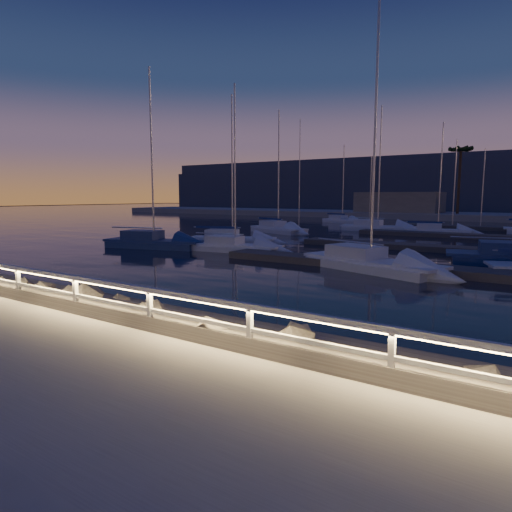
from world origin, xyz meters
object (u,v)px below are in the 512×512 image
(sailboat_i, at_px, (277,228))
(sailboat_n, at_px, (376,227))
(sailboat_m, at_px, (341,220))
(sailboat_f, at_px, (367,261))
(sailboat_e, at_px, (230,239))
(sailboat_j, at_px, (436,230))
(sailboat_a, at_px, (152,242))
(sailboat_b, at_px, (233,246))
(guard_rail, at_px, (210,310))

(sailboat_i, relative_size, sailboat_n, 0.93)
(sailboat_m, relative_size, sailboat_n, 0.81)
(sailboat_f, distance_m, sailboat_m, 42.28)
(sailboat_e, bearing_deg, sailboat_j, 38.72)
(sailboat_m, bearing_deg, sailboat_f, -46.05)
(sailboat_j, bearing_deg, sailboat_n, 161.67)
(sailboat_a, xyz_separation_m, sailboat_e, (3.31, 5.44, -0.03))
(sailboat_n, bearing_deg, sailboat_j, -9.30)
(sailboat_b, distance_m, sailboat_e, 5.01)
(guard_rail, relative_size, sailboat_i, 3.46)
(sailboat_e, height_order, sailboat_i, sailboat_i)
(guard_rail, height_order, sailboat_n, sailboat_n)
(sailboat_a, xyz_separation_m, sailboat_i, (0.52, 17.31, -0.01))
(sailboat_i, relative_size, sailboat_m, 1.15)
(guard_rail, distance_m, sailboat_m, 57.35)
(guard_rail, height_order, sailboat_f, sailboat_f)
(sailboat_b, relative_size, sailboat_j, 1.02)
(sailboat_a, height_order, sailboat_j, sailboat_a)
(sailboat_e, xyz_separation_m, sailboat_i, (-2.79, 11.86, 0.02))
(sailboat_b, distance_m, sailboat_i, 16.83)
(sailboat_f, xyz_separation_m, sailboat_i, (-16.66, 18.18, 0.01))
(sailboat_e, bearing_deg, sailboat_a, -141.84)
(sailboat_a, height_order, sailboat_e, sailboat_a)
(sailboat_f, relative_size, sailboat_i, 1.06)
(sailboat_i, relative_size, sailboat_j, 1.13)
(sailboat_b, bearing_deg, sailboat_a, -175.06)
(sailboat_a, distance_m, sailboat_i, 17.31)
(guard_rail, relative_size, sailboat_n, 3.24)
(sailboat_e, bearing_deg, sailboat_f, -45.02)
(sailboat_m, bearing_deg, sailboat_e, -63.88)
(sailboat_e, relative_size, sailboat_j, 1.05)
(sailboat_j, bearing_deg, sailboat_a, -134.12)
(sailboat_a, xyz_separation_m, sailboat_j, (14.91, 24.94, -0.07))
(guard_rail, distance_m, sailboat_b, 22.01)
(sailboat_f, distance_m, sailboat_n, 27.83)
(sailboat_f, xyz_separation_m, sailboat_n, (-8.82, 26.39, 0.00))
(sailboat_a, xyz_separation_m, sailboat_n, (8.36, 25.52, -0.02))
(sailboat_i, distance_m, sailboat_n, 11.35)
(sailboat_a, bearing_deg, sailboat_m, 76.69)
(guard_rail, bearing_deg, sailboat_a, 139.70)
(sailboat_j, bearing_deg, guard_rail, -97.23)
(sailboat_f, bearing_deg, sailboat_b, -174.33)
(sailboat_n, bearing_deg, sailboat_e, -108.36)
(guard_rail, height_order, sailboat_e, sailboat_e)
(sailboat_b, bearing_deg, sailboat_f, -21.54)
(sailboat_b, bearing_deg, sailboat_i, 102.07)
(sailboat_a, height_order, sailboat_n, sailboat_n)
(sailboat_b, distance_m, sailboat_m, 36.54)
(sailboat_f, bearing_deg, sailboat_m, 133.78)
(sailboat_f, bearing_deg, sailboat_i, 151.04)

